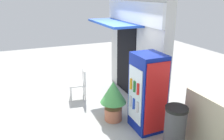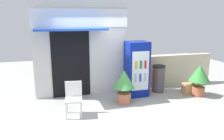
{
  "view_description": "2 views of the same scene",
  "coord_description": "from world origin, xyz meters",
  "px_view_note": "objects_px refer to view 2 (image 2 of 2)",
  "views": [
    {
      "loc": [
        5.09,
        -1.57,
        2.94
      ],
      "look_at": [
        0.14,
        0.54,
        1.11
      ],
      "focal_mm": 36.51,
      "sensor_mm": 36.0,
      "label": 1
    },
    {
      "loc": [
        -1.46,
        -5.47,
        2.48
      ],
      "look_at": [
        0.23,
        0.35,
        1.03
      ],
      "focal_mm": 35.54,
      "sensor_mm": 36.0,
      "label": 2
    }
  ],
  "objects_px": {
    "potted_plant_curbside": "(199,76)",
    "cardboard_box": "(188,88)",
    "potted_plant_near_shop": "(124,83)",
    "drink_cooler": "(137,69)",
    "trash_bin": "(158,78)",
    "plastic_chair": "(74,96)"
  },
  "relations": [
    {
      "from": "potted_plant_curbside",
      "to": "cardboard_box",
      "type": "bearing_deg",
      "value": 129.65
    },
    {
      "from": "drink_cooler",
      "to": "potted_plant_near_shop",
      "type": "relative_size",
      "value": 1.75
    },
    {
      "from": "potted_plant_near_shop",
      "to": "cardboard_box",
      "type": "xyz_separation_m",
      "value": [
        2.31,
        0.18,
        -0.43
      ]
    },
    {
      "from": "cardboard_box",
      "to": "potted_plant_curbside",
      "type": "bearing_deg",
      "value": -50.35
    },
    {
      "from": "potted_plant_curbside",
      "to": "cardboard_box",
      "type": "distance_m",
      "value": 0.57
    },
    {
      "from": "potted_plant_curbside",
      "to": "potted_plant_near_shop",
      "type": "bearing_deg",
      "value": 178.39
    },
    {
      "from": "potted_plant_curbside",
      "to": "cardboard_box",
      "type": "height_order",
      "value": "potted_plant_curbside"
    },
    {
      "from": "drink_cooler",
      "to": "plastic_chair",
      "type": "height_order",
      "value": "drink_cooler"
    },
    {
      "from": "drink_cooler",
      "to": "cardboard_box",
      "type": "relative_size",
      "value": 4.85
    },
    {
      "from": "trash_bin",
      "to": "cardboard_box",
      "type": "xyz_separation_m",
      "value": [
        0.85,
        -0.48,
        -0.28
      ]
    },
    {
      "from": "cardboard_box",
      "to": "trash_bin",
      "type": "bearing_deg",
      "value": 150.39
    },
    {
      "from": "drink_cooler",
      "to": "trash_bin",
      "type": "bearing_deg",
      "value": 8.3
    },
    {
      "from": "cardboard_box",
      "to": "drink_cooler",
      "type": "bearing_deg",
      "value": 168.03
    },
    {
      "from": "potted_plant_curbside",
      "to": "trash_bin",
      "type": "distance_m",
      "value": 1.3
    },
    {
      "from": "drink_cooler",
      "to": "potted_plant_curbside",
      "type": "xyz_separation_m",
      "value": [
        1.9,
        -0.61,
        -0.23
      ]
    },
    {
      "from": "trash_bin",
      "to": "cardboard_box",
      "type": "height_order",
      "value": "trash_bin"
    },
    {
      "from": "potted_plant_curbside",
      "to": "cardboard_box",
      "type": "relative_size",
      "value": 2.81
    },
    {
      "from": "potted_plant_near_shop",
      "to": "cardboard_box",
      "type": "distance_m",
      "value": 2.36
    },
    {
      "from": "potted_plant_curbside",
      "to": "trash_bin",
      "type": "relative_size",
      "value": 1.11
    },
    {
      "from": "trash_bin",
      "to": "potted_plant_curbside",
      "type": "bearing_deg",
      "value": -34.82
    },
    {
      "from": "potted_plant_near_shop",
      "to": "trash_bin",
      "type": "height_order",
      "value": "potted_plant_near_shop"
    },
    {
      "from": "plastic_chair",
      "to": "potted_plant_near_shop",
      "type": "relative_size",
      "value": 0.87
    }
  ]
}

